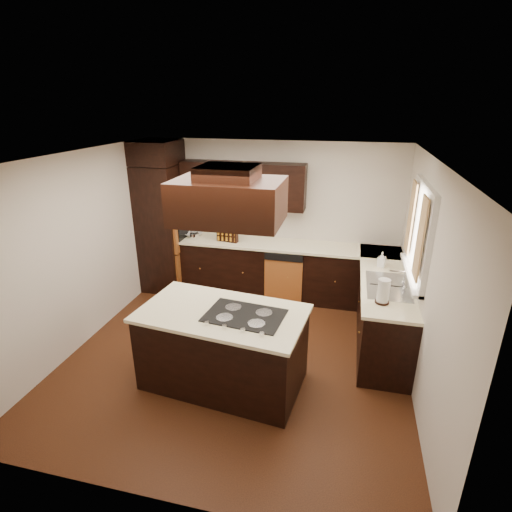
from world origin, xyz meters
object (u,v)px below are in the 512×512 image
oven_column (163,228)px  spice_rack (227,233)px  island (223,349)px  range_hood (229,201)px

oven_column → spice_rack: oven_column is taller
oven_column → spice_rack: bearing=0.1°
oven_column → island: size_ratio=1.21×
island → range_hood: 1.72m
oven_column → spice_rack: (1.13, 0.00, 0.01)m
range_hood → spice_rack: (-0.74, 2.26, -1.09)m
island → spice_rack: spice_rack is taller
oven_column → island: (1.76, -2.25, -0.62)m
island → range_hood: bearing=1.4°
island → spice_rack: (-0.63, 2.25, 0.63)m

